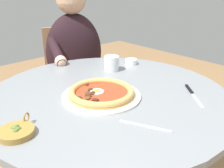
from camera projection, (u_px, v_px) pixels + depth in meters
The scene contains 9 objects.
dining_table at pixel (108, 121), 1.15m from camera, with size 1.05×1.05×0.74m.
pizza_on_plate at pixel (101, 93), 1.04m from camera, with size 0.33×0.33×0.04m.
water_glass at pixel (112, 64), 1.34m from camera, with size 0.08×0.08×0.08m.
steak_knife at pixel (191, 92), 1.09m from camera, with size 0.15×0.17×0.01m.
ramekin_capers at pixel (131, 61), 1.45m from camera, with size 0.07×0.07×0.03m.
olive_pan at pixel (16, 132), 0.79m from camera, with size 0.13×0.11×0.04m.
fork_utensil at pixel (145, 126), 0.84m from camera, with size 0.08×0.17×0.00m.
diner_person at pixel (76, 78), 1.83m from camera, with size 0.51×0.46×1.18m.
cafe_chair_diner at pixel (72, 72), 1.96m from camera, with size 0.56×0.56×0.86m.
Camera 1 is at (-0.66, -0.74, 1.20)m, focal length 40.41 mm.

